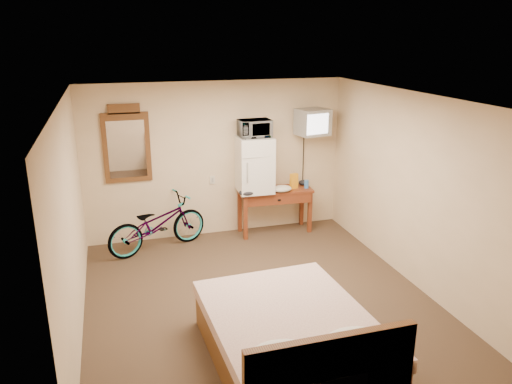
# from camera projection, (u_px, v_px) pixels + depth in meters

# --- Properties ---
(room) EXTENTS (4.60, 4.64, 2.50)m
(room) POSITION_uv_depth(u_px,v_px,m) (258.00, 204.00, 5.93)
(room) COLOR #3F2E1F
(room) RESTS_ON ground
(desk) EXTENTS (1.24, 0.54, 0.75)m
(desk) POSITION_uv_depth(u_px,v_px,m) (275.00, 197.00, 8.20)
(desk) COLOR maroon
(desk) RESTS_ON floor
(mini_fridge) EXTENTS (0.56, 0.55, 0.89)m
(mini_fridge) POSITION_uv_depth(u_px,v_px,m) (255.00, 164.00, 7.95)
(mini_fridge) COLOR white
(mini_fridge) RESTS_ON desk
(microwave) EXTENTS (0.50, 0.35, 0.27)m
(microwave) POSITION_uv_depth(u_px,v_px,m) (255.00, 128.00, 7.77)
(microwave) COLOR white
(microwave) RESTS_ON mini_fridge
(snack_bag) EXTENTS (0.14, 0.10, 0.25)m
(snack_bag) POSITION_uv_depth(u_px,v_px,m) (294.00, 181.00, 8.20)
(snack_bag) COLOR orange
(snack_bag) RESTS_ON desk
(blue_cup) EXTENTS (0.08, 0.08, 0.13)m
(blue_cup) POSITION_uv_depth(u_px,v_px,m) (306.00, 184.00, 8.23)
(blue_cup) COLOR #3973C2
(blue_cup) RESTS_ON desk
(cloth_cream) EXTENTS (0.33, 0.25, 0.10)m
(cloth_cream) POSITION_uv_depth(u_px,v_px,m) (282.00, 189.00, 8.04)
(cloth_cream) COLOR beige
(cloth_cream) RESTS_ON desk
(cloth_dark_a) EXTENTS (0.26, 0.20, 0.10)m
(cloth_dark_a) POSITION_uv_depth(u_px,v_px,m) (247.00, 192.00, 7.86)
(cloth_dark_a) COLOR black
(cloth_dark_a) RESTS_ON desk
(cloth_dark_b) EXTENTS (0.18, 0.15, 0.08)m
(cloth_dark_b) POSITION_uv_depth(u_px,v_px,m) (304.00, 182.00, 8.41)
(cloth_dark_b) COLOR black
(cloth_dark_b) RESTS_ON desk
(crt_television) EXTENTS (0.55, 0.62, 0.42)m
(crt_television) POSITION_uv_depth(u_px,v_px,m) (313.00, 122.00, 8.02)
(crt_television) COLOR black
(crt_television) RESTS_ON room
(wall_mirror) EXTENTS (0.70, 0.04, 1.19)m
(wall_mirror) POSITION_uv_depth(u_px,v_px,m) (127.00, 145.00, 7.52)
(wall_mirror) COLOR brown
(wall_mirror) RESTS_ON room
(bicycle) EXTENTS (1.69, 1.07, 0.84)m
(bicycle) POSITION_uv_depth(u_px,v_px,m) (157.00, 224.00, 7.60)
(bicycle) COLOR black
(bicycle) RESTS_ON floor
(bed) EXTENTS (1.61, 2.09, 0.90)m
(bed) POSITION_uv_depth(u_px,v_px,m) (292.00, 339.00, 4.95)
(bed) COLOR brown
(bed) RESTS_ON floor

